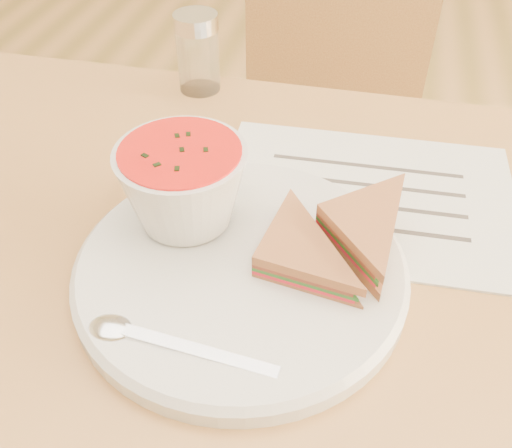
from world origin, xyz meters
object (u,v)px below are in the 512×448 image
(plate, at_px, (241,270))
(soup_bowl, at_px, (184,189))
(dining_table, at_px, (230,441))
(chair_far, at_px, (336,150))
(condiment_shaker, at_px, (198,53))

(plate, height_order, soup_bowl, soup_bowl)
(dining_table, xyz_separation_m, soup_bowl, (-0.04, 0.02, 0.43))
(chair_far, height_order, condiment_shaker, chair_far)
(dining_table, bearing_deg, condiment_shaker, 109.77)
(soup_bowl, relative_size, condiment_shaker, 1.17)
(chair_far, xyz_separation_m, condiment_shaker, (-0.18, -0.33, 0.35))
(condiment_shaker, bearing_deg, chair_far, 60.91)
(chair_far, bearing_deg, soup_bowl, 69.99)
(dining_table, distance_m, condiment_shaker, 0.54)
(chair_far, distance_m, plate, 0.73)
(plate, relative_size, soup_bowl, 2.50)
(plate, bearing_deg, dining_table, 143.96)
(soup_bowl, height_order, condiment_shaker, condiment_shaker)
(soup_bowl, xyz_separation_m, condiment_shaker, (-0.07, 0.29, -0.01))
(chair_far, height_order, soup_bowl, chair_far)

